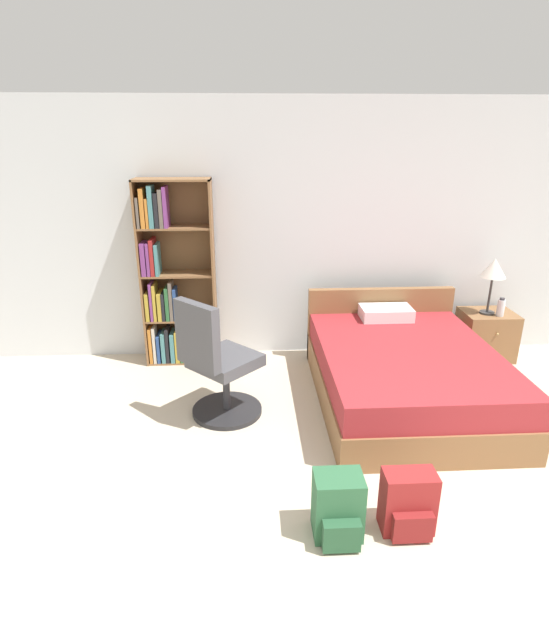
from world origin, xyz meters
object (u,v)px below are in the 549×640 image
Objects in this scene: bed at (403,371)px; table_lamp at (494,270)px; bookshelf at (169,279)px; office_chair at (217,367)px; nightstand at (486,335)px; water_bottle at (501,307)px; backpack_green at (338,508)px; backpack_red at (408,504)px.

table_lamp is (1.10, 0.81, 0.70)m from bed.
bookshelf reaches higher than office_chair.
nightstand is 2.76× the size of water_bottle.
table_lamp is at bearing -2.29° from bookshelf.
table_lamp reaches higher than backpack_green.
bookshelf is 0.94× the size of bed.
bookshelf is 4.68× the size of backpack_red.
backpack_red is (-1.58, -2.42, -0.06)m from nightstand.
bed is 3.73× the size of nightstand.
nightstand is at bearing 56.80° from backpack_red.
nightstand is at bearing 36.32° from bed.
bookshelf reaches higher than nightstand.
table_lamp is 0.39m from water_bottle.
bed is 4.96× the size of backpack_red.
table_lamp is at bearing -144.84° from nightstand.
office_chair is at bearing -172.26° from bed.
water_bottle reaches higher than nightstand.
water_bottle is 0.47× the size of backpack_green.
bookshelf is at bearing 116.98° from backpack_green.
bed is 10.30× the size of water_bottle.
bed is 1.44m from water_bottle.
table_lamp is 3.03× the size of water_bottle.
bookshelf is 2.43m from bed.
water_bottle is (2.83, 0.95, 0.13)m from office_chair.
bed is at bearing -143.68° from nightstand.
nightstand reaches higher than backpack_green.
office_chair is at bearing -161.35° from water_bottle.
backpack_green is at bearing -63.02° from bookshelf.
backpack_red is (-0.44, -1.58, -0.08)m from bed.
bookshelf is 3.36m from nightstand.
bookshelf is at bearing 176.43° from water_bottle.
office_chair is at bearing -65.75° from bookshelf.
backpack_green is at bearing -131.56° from water_bottle.
bookshelf is 3.26m from table_lamp.
bed is 1.42m from nightstand.
water_bottle is at bearing 18.65° from office_chair.
nightstand is at bearing 20.96° from office_chair.
nightstand is (1.14, 0.84, -0.02)m from bed.
bed is at bearing -148.57° from water_bottle.
bookshelf is at bearing 124.23° from backpack_red.
water_bottle is at bearing -39.38° from table_lamp.
bed is (2.15, -0.94, -0.61)m from bookshelf.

